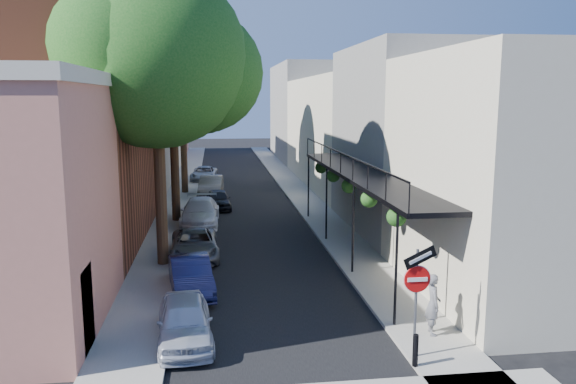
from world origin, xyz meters
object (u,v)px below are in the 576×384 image
object	(u,v)px
parked_car_c	(195,245)
oak_mid	(180,88)
sign_post	(417,283)
parked_car_d	(200,212)
parked_car_a	(185,321)
oak_near	(168,61)
parked_car_g	(204,174)
parked_car_f	(211,186)
oak_far	(188,72)
parked_car_e	(218,199)
bollard	(415,350)
parked_car_b	(191,276)
pedestrian	(433,304)

from	to	relation	value
parked_car_c	oak_mid	bearing A→B (deg)	93.70
sign_post	oak_mid	distance (m)	19.14
parked_car_c	parked_car_d	world-z (taller)	parked_car_d
oak_mid	parked_car_a	size ratio (longest dim) A/B	2.85
sign_post	oak_near	xyz separation A→B (m)	(-6.53, 9.29, 5.84)
parked_car_a	parked_car_g	distance (m)	30.17
parked_car_d	parked_car_f	distance (m)	8.59
oak_mid	oak_far	xyz separation A→B (m)	(0.06, 9.04, 1.20)
parked_car_e	oak_near	bearing A→B (deg)	-103.40
parked_car_g	parked_car_a	bearing A→B (deg)	-85.44
bollard	oak_mid	size ratio (longest dim) A/B	0.08
parked_car_c	parked_car_f	xyz separation A→B (m)	(0.60, 14.69, 0.12)
parked_car_d	parked_car_e	distance (m)	4.42
parked_car_d	sign_post	bearing A→B (deg)	-68.95
parked_car_b	parked_car_d	world-z (taller)	parked_car_d
parked_car_d	parked_car_f	world-z (taller)	parked_car_f
parked_car_b	parked_car_e	bearing A→B (deg)	77.98
parked_car_f	pedestrian	distance (m)	24.19
parked_car_f	parked_car_g	world-z (taller)	parked_car_f
oak_mid	parked_car_d	world-z (taller)	oak_mid
parked_car_c	pedestrian	bearing A→B (deg)	-55.03
oak_mid	parked_car_g	size ratio (longest dim) A/B	2.47
parked_car_c	parked_car_d	distance (m)	6.12
parked_car_a	parked_car_c	bearing A→B (deg)	85.76
parked_car_d	parked_car_e	bearing A→B (deg)	78.93
parked_car_g	oak_far	bearing A→B (deg)	-92.93
bollard	parked_car_a	world-z (taller)	parked_car_a
parked_car_g	oak_near	bearing A→B (deg)	-87.37
oak_mid	parked_car_f	xyz separation A→B (m)	(1.42, 7.43, -6.36)
parked_car_c	pedestrian	size ratio (longest dim) A/B	2.41
parked_car_a	bollard	bearing A→B (deg)	-26.84
oak_mid	parked_car_f	size ratio (longest dim) A/B	2.42
parked_car_f	parked_car_d	bearing A→B (deg)	-89.91
bollard	oak_near	size ratio (longest dim) A/B	0.07
oak_far	parked_car_e	xyz separation A→B (m)	(1.80, -5.88, -7.69)
parked_car_f	oak_near	bearing A→B (deg)	-91.50
bollard	parked_car_f	world-z (taller)	parked_car_f
bollard	parked_car_b	size ratio (longest dim) A/B	0.22
parked_car_a	pedestrian	size ratio (longest dim) A/B	2.10
parked_car_f	pedestrian	world-z (taller)	pedestrian
sign_post	bollard	xyz separation A→B (m)	(-0.16, -0.47, -1.52)
bollard	parked_car_b	bearing A→B (deg)	131.78
sign_post	oak_far	xyz separation A→B (m)	(-6.51, 26.30, 6.22)
oak_near	parked_car_a	world-z (taller)	oak_near
oak_mid	oak_near	bearing A→B (deg)	-89.63
parked_car_a	parked_car_f	world-z (taller)	parked_car_f
parked_car_b	parked_car_g	bearing A→B (deg)	82.07
parked_car_c	parked_car_d	bearing A→B (deg)	86.55
parked_car_a	parked_car_g	bearing A→B (deg)	85.76
oak_mid	parked_car_f	distance (m)	9.88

